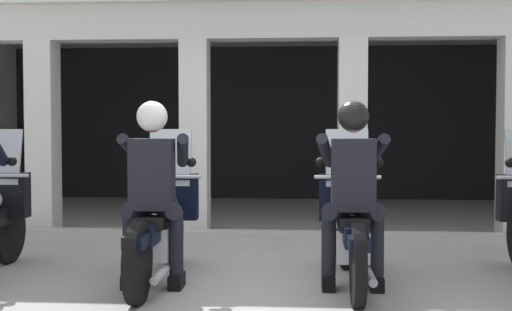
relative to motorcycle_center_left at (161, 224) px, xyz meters
name	(u,v)px	position (x,y,z in m)	size (l,w,h in m)	color
ground_plane	(271,228)	(0.84, 3.09, -0.50)	(80.00, 80.00, 0.00)	#999993
station_building	(280,90)	(0.89, 5.01, 1.48)	(11.05, 4.93, 3.07)	black
kerb_strip	(271,236)	(0.89, 2.06, -0.44)	(10.55, 0.24, 0.12)	#B7B5AD
motorcycle_center_left	(161,224)	(0.00, 0.00, 0.00)	(0.62, 2.04, 1.35)	black
police_officer_center_left	(153,178)	(0.00, -0.28, 0.44)	(0.63, 0.61, 1.58)	black
motorcycle_center_right	(350,225)	(1.68, 0.05, 0.00)	(0.62, 2.04, 1.35)	black
police_officer_center_right	(353,178)	(1.68, -0.24, 0.44)	(0.63, 0.61, 1.58)	black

